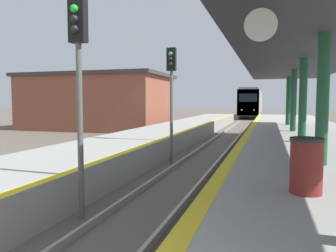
{
  "coord_description": "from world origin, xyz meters",
  "views": [
    {
      "loc": [
        2.6,
        -1.28,
        2.51
      ],
      "look_at": [
        -4.47,
        21.79,
        0.68
      ],
      "focal_mm": 35.0,
      "sensor_mm": 36.0,
      "label": 1
    }
  ],
  "objects_px": {
    "signal_mid": "(171,83)",
    "trash_bin": "(306,165)",
    "signal_near": "(79,67)",
    "train": "(252,103)"
  },
  "relations": [
    {
      "from": "train",
      "to": "trash_bin",
      "type": "xyz_separation_m",
      "value": [
        3.24,
        -48.34,
        -0.83
      ]
    },
    {
      "from": "signal_near",
      "to": "signal_mid",
      "type": "bearing_deg",
      "value": 89.41
    },
    {
      "from": "train",
      "to": "signal_mid",
      "type": "height_order",
      "value": "signal_mid"
    },
    {
      "from": "train",
      "to": "trash_bin",
      "type": "distance_m",
      "value": 48.45
    },
    {
      "from": "train",
      "to": "signal_near",
      "type": "relative_size",
      "value": 4.29
    },
    {
      "from": "trash_bin",
      "to": "train",
      "type": "bearing_deg",
      "value": 93.84
    },
    {
      "from": "train",
      "to": "signal_near",
      "type": "height_order",
      "value": "signal_near"
    },
    {
      "from": "signal_mid",
      "to": "trash_bin",
      "type": "relative_size",
      "value": 4.8
    },
    {
      "from": "signal_near",
      "to": "train",
      "type": "bearing_deg",
      "value": 88.62
    },
    {
      "from": "signal_mid",
      "to": "trash_bin",
      "type": "distance_m",
      "value": 8.06
    }
  ]
}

